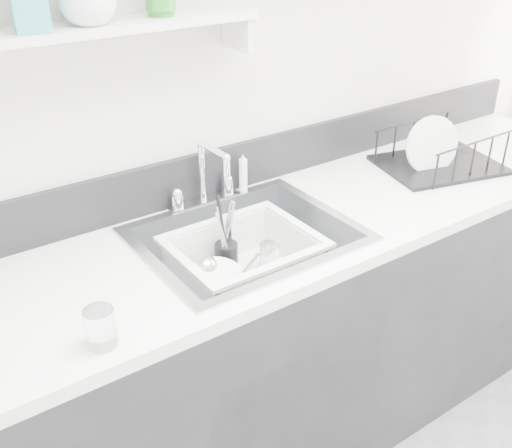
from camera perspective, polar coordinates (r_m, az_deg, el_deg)
counter_run at (r=2.07m, az=-0.81°, el=-12.19°), size 3.20×0.62×0.92m
backsplash at (r=1.99m, az=-5.77°, el=4.45°), size 3.20×0.02×0.16m
sink at (r=1.85m, az=-0.89°, el=-3.48°), size 0.64×0.52×0.20m
faucet at (r=1.96m, az=-4.97°, el=3.41°), size 0.26×0.18×0.23m
side_sprayer at (r=2.04m, az=-1.24°, el=4.87°), size 0.03×0.03×0.14m
wall_shelf at (r=1.64m, az=-16.56°, el=17.02°), size 1.00×0.16×0.12m
wash_tub at (r=1.82m, az=-1.15°, el=-3.77°), size 0.50×0.44×0.17m
plate_stack at (r=1.79m, az=-3.27°, el=-6.12°), size 0.23×0.22×0.09m
utensil_cup at (r=1.89m, az=-2.85°, el=-2.87°), size 0.07×0.07×0.25m
ladle at (r=1.81m, az=-2.54°, el=-5.05°), size 0.27×0.30×0.09m
tumbler_in_tub at (r=1.89m, az=1.33°, el=-3.17°), size 0.09×0.09×0.09m
tumbler_counter at (r=1.40m, az=-14.60°, el=-9.52°), size 0.07×0.07×0.10m
dish_rack at (r=2.34m, az=17.22°, el=6.95°), size 0.50×0.42×0.15m
bowl_small at (r=1.85m, az=3.08°, el=-5.09°), size 0.14×0.14×0.03m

